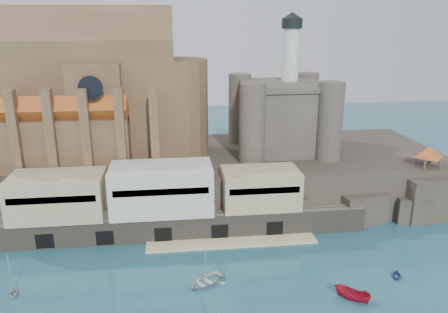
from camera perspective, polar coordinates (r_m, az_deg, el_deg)
name	(u,v)px	position (r m, az deg, el deg)	size (l,w,h in m)	color
ground	(236,307)	(63.09, 1.53, -19.06)	(300.00, 300.00, 0.00)	#1B4C5C
promontory	(209,176)	(95.64, -2.00, -2.63)	(100.00, 36.00, 10.00)	#2A241F
quay	(161,203)	(79.79, -8.18, -6.05)	(70.00, 12.00, 13.05)	#5D574A
church	(91,99)	(94.84, -16.93, 7.23)	(47.00, 25.93, 30.51)	brown
castle_keep	(282,113)	(96.32, 7.56, 5.65)	(21.20, 21.20, 29.30)	#423C34
rock_outcrop	(423,195)	(96.83, 24.60, -4.57)	(14.50, 10.50, 8.70)	#2A241F
pavilion	(429,153)	(94.33, 25.20, 0.40)	(6.40, 6.40, 5.40)	brown
boat_4	(14,294)	(72.02, -25.78, -15.92)	(2.53, 1.55, 2.93)	beige
boat_5	(352,299)	(66.92, 16.34, -17.48)	(1.92, 1.97, 5.10)	#A50F22
boat_6	(206,283)	(67.88, -2.40, -16.17)	(4.41, 1.28, 6.17)	silver
boat_7	(396,277)	(74.01, 21.58, -14.42)	(2.35, 1.44, 2.72)	navy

